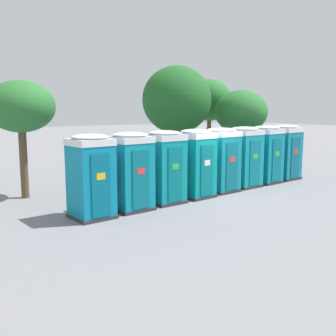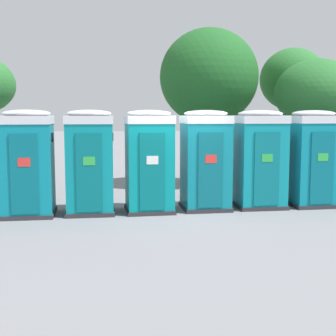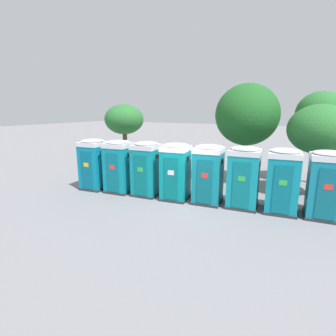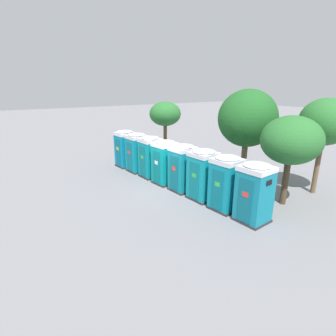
{
  "view_description": "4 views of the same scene",
  "coord_description": "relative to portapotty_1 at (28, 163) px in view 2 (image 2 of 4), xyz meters",
  "views": [
    {
      "loc": [
        -9.56,
        -11.46,
        3.28
      ],
      "look_at": [
        -2.03,
        -0.15,
        1.21
      ],
      "focal_mm": 42.0,
      "sensor_mm": 36.0,
      "label": 1
    },
    {
      "loc": [
        -0.89,
        -11.64,
        2.41
      ],
      "look_at": [
        -0.25,
        0.06,
        1.08
      ],
      "focal_mm": 50.0,
      "sensor_mm": 36.0,
      "label": 2
    },
    {
      "loc": [
        4.32,
        -10.17,
        3.97
      ],
      "look_at": [
        -1.11,
        -0.04,
        1.39
      ],
      "focal_mm": 28.0,
      "sensor_mm": 36.0,
      "label": 3
    },
    {
      "loc": [
        11.49,
        -7.62,
        5.45
      ],
      "look_at": [
        -0.49,
        0.03,
        0.96
      ],
      "focal_mm": 28.0,
      "sensor_mm": 36.0,
      "label": 4
    }
  ],
  "objects": [
    {
      "name": "portapotty_1",
      "position": [
        0.0,
        0.0,
        0.0
      ],
      "size": [
        1.32,
        1.31,
        2.54
      ],
      "color": "#2D2D33",
      "rests_on": "ground"
    },
    {
      "name": "portapotty_3",
      "position": [
        2.9,
        0.32,
        0.0
      ],
      "size": [
        1.3,
        1.33,
        2.54
      ],
      "color": "#2D2D33",
      "rests_on": "ground"
    },
    {
      "name": "street_tree_1",
      "position": [
        8.35,
        3.65,
        1.8
      ],
      "size": [
        2.69,
        2.69,
        4.21
      ],
      "color": "#4C3826",
      "rests_on": "ground"
    },
    {
      "name": "portapotty_5",
      "position": [
        5.79,
        0.74,
        -0.0
      ],
      "size": [
        1.34,
        1.3,
        2.54
      ],
      "color": "#2D2D33",
      "rests_on": "ground"
    },
    {
      "name": "ground_plane",
      "position": [
        3.63,
        0.37,
        -1.28
      ],
      "size": [
        120.0,
        120.0,
        0.0
      ],
      "primitive_type": "plane",
      "color": "slate"
    },
    {
      "name": "street_tree_2",
      "position": [
        4.98,
        4.55,
        2.38
      ],
      "size": [
        3.3,
        3.3,
        5.3
      ],
      "color": "brown",
      "rests_on": "ground"
    },
    {
      "name": "portapotty_6",
      "position": [
        7.24,
        0.88,
        0.0
      ],
      "size": [
        1.32,
        1.32,
        2.54
      ],
      "color": "#2D2D33",
      "rests_on": "ground"
    },
    {
      "name": "portapotty_4",
      "position": [
        4.34,
        0.55,
        0.0
      ],
      "size": [
        1.29,
        1.3,
        2.54
      ],
      "color": "#2D2D33",
      "rests_on": "ground"
    },
    {
      "name": "portapotty_2",
      "position": [
        1.45,
        0.2,
        0.0
      ],
      "size": [
        1.26,
        1.29,
        2.54
      ],
      "color": "#2D2D33",
      "rests_on": "ground"
    },
    {
      "name": "street_tree_3",
      "position": [
        8.38,
        6.21,
        2.43
      ],
      "size": [
        2.46,
        2.46,
        4.9
      ],
      "color": "brown",
      "rests_on": "ground"
    }
  ]
}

